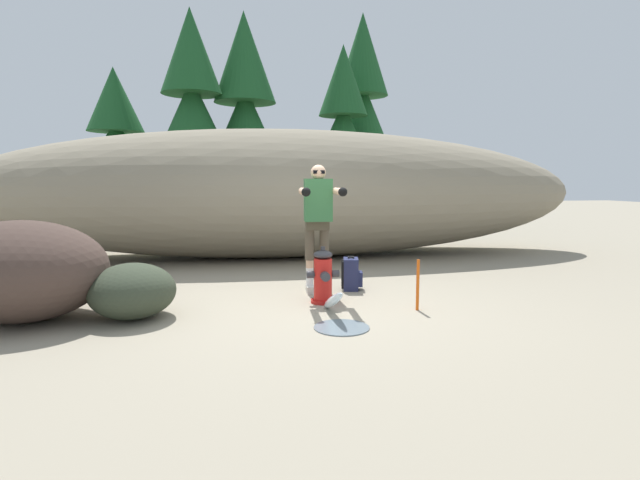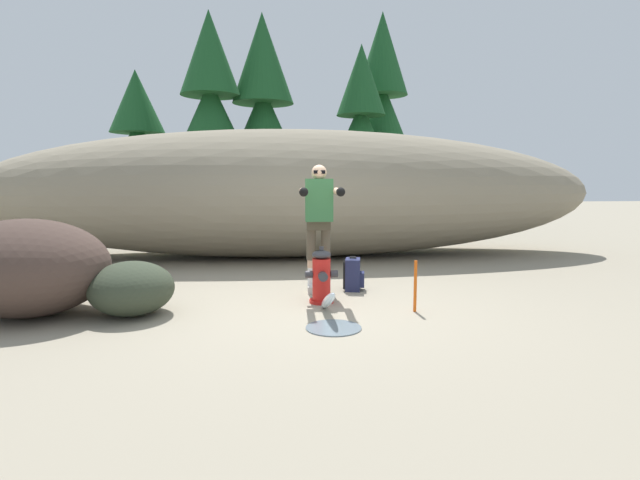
# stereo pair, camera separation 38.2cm
# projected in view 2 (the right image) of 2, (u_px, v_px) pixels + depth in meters

# --- Properties ---
(ground_plane) EXTENTS (56.00, 56.00, 0.04)m
(ground_plane) POSITION_uv_depth(u_px,v_px,m) (314.00, 305.00, 6.00)
(ground_plane) COLOR gray
(dirt_embankment) EXTENTS (12.31, 3.20, 2.51)m
(dirt_embankment) POSITION_uv_depth(u_px,v_px,m) (294.00, 194.00, 9.67)
(dirt_embankment) COLOR gray
(dirt_embankment) RESTS_ON ground_plane
(fire_hydrant) EXTENTS (0.40, 0.35, 0.71)m
(fire_hydrant) POSITION_uv_depth(u_px,v_px,m) (321.00, 277.00, 6.01)
(fire_hydrant) COLOR red
(fire_hydrant) RESTS_ON ground_plane
(hydrant_water_jet) EXTENTS (0.58, 1.22, 0.46)m
(hydrant_water_jet) POSITION_uv_depth(u_px,v_px,m) (329.00, 308.00, 5.30)
(hydrant_water_jet) COLOR silver
(hydrant_water_jet) RESTS_ON ground_plane
(utility_worker) EXTENTS (0.57, 0.99, 1.72)m
(utility_worker) POSITION_uv_depth(u_px,v_px,m) (319.00, 212.00, 6.44)
(utility_worker) COLOR beige
(utility_worker) RESTS_ON ground_plane
(spare_backpack) EXTENTS (0.33, 0.33, 0.47)m
(spare_backpack) POSITION_uv_depth(u_px,v_px,m) (353.00, 275.00, 6.73)
(spare_backpack) COLOR #23284C
(spare_backpack) RESTS_ON ground_plane
(boulder_large) EXTENTS (2.16, 1.98, 1.09)m
(boulder_large) POSITION_uv_depth(u_px,v_px,m) (27.00, 268.00, 5.43)
(boulder_large) COLOR #46352D
(boulder_large) RESTS_ON ground_plane
(boulder_mid) EXTENTS (1.13, 1.15, 0.61)m
(boulder_mid) POSITION_uv_depth(u_px,v_px,m) (132.00, 288.00, 5.47)
(boulder_mid) COLOR #343C2C
(boulder_mid) RESTS_ON ground_plane
(pine_tree_far_left) EXTENTS (2.40, 2.40, 4.68)m
(pine_tree_far_left) POSITION_uv_depth(u_px,v_px,m) (138.00, 144.00, 14.11)
(pine_tree_far_left) COLOR #47331E
(pine_tree_far_left) RESTS_ON ground_plane
(pine_tree_left) EXTENTS (2.56, 2.56, 6.18)m
(pine_tree_left) POSITION_uv_depth(u_px,v_px,m) (211.00, 110.00, 13.58)
(pine_tree_left) COLOR #47331E
(pine_tree_left) RESTS_ON ground_plane
(pine_tree_center) EXTENTS (2.75, 2.75, 6.32)m
(pine_tree_center) POSITION_uv_depth(u_px,v_px,m) (263.00, 119.00, 14.24)
(pine_tree_center) COLOR #47331E
(pine_tree_center) RESTS_ON ground_plane
(pine_tree_right) EXTENTS (2.27, 2.27, 5.54)m
(pine_tree_right) POSITION_uv_depth(u_px,v_px,m) (361.00, 128.00, 14.62)
(pine_tree_right) COLOR #47331E
(pine_tree_right) RESTS_ON ground_plane
(pine_tree_far_right) EXTENTS (2.62, 2.62, 6.96)m
(pine_tree_far_right) POSITION_uv_depth(u_px,v_px,m) (381.00, 110.00, 16.05)
(pine_tree_far_right) COLOR #47331E
(pine_tree_far_right) RESTS_ON ground_plane
(survey_stake) EXTENTS (0.04, 0.04, 0.60)m
(survey_stake) POSITION_uv_depth(u_px,v_px,m) (415.00, 286.00, 5.60)
(survey_stake) COLOR #E55914
(survey_stake) RESTS_ON ground_plane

